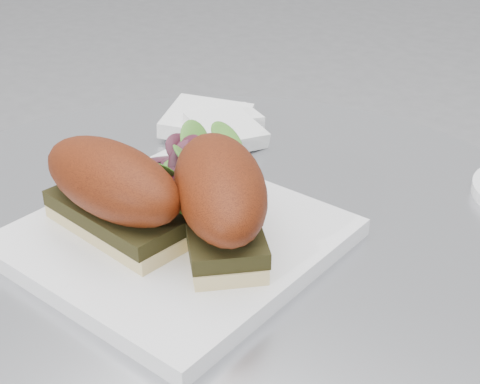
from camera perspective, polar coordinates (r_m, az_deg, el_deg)
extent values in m
cylinder|color=silver|center=(0.60, -2.28, -4.71)|extent=(0.70, 0.70, 0.02)
cube|color=white|center=(0.58, -5.42, -3.93)|extent=(0.27, 0.27, 0.02)
cube|color=tan|center=(0.58, -10.52, -2.82)|extent=(0.14, 0.08, 0.01)
cube|color=black|center=(0.57, -10.64, -1.68)|extent=(0.14, 0.08, 0.01)
ellipsoid|color=#642109|center=(0.56, -10.93, 1.05)|extent=(0.16, 0.10, 0.06)
cube|color=tan|center=(0.56, -1.68, -3.42)|extent=(0.14, 0.14, 0.01)
cube|color=black|center=(0.56, -1.70, -2.25)|extent=(0.14, 0.14, 0.01)
ellipsoid|color=#642109|center=(0.54, -1.75, 0.55)|extent=(0.16, 0.17, 0.06)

